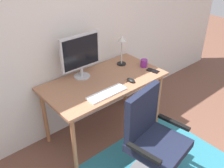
{
  "coord_description": "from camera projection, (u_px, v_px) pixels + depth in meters",
  "views": [
    {
      "loc": [
        -1.15,
        -0.07,
        2.09
      ],
      "look_at": [
        0.21,
        1.53,
        0.83
      ],
      "focal_mm": 40.2,
      "sensor_mm": 36.0,
      "label": 1
    }
  ],
  "objects": [
    {
      "name": "computer_mouse",
      "position": [
        131.0,
        80.0,
        2.68
      ],
      "size": [
        0.06,
        0.1,
        0.03
      ],
      "primitive_type": "ellipsoid",
      "color": "black",
      "rests_on": "desk"
    },
    {
      "name": "cell_phone",
      "position": [
        153.0,
        71.0,
        2.89
      ],
      "size": [
        0.1,
        0.15,
        0.01
      ],
      "primitive_type": "cube",
      "rotation": [
        0.0,
        0.0,
        0.22
      ],
      "color": "black",
      "rests_on": "desk"
    },
    {
      "name": "monitor",
      "position": [
        80.0,
        53.0,
        2.63
      ],
      "size": [
        0.47,
        0.18,
        0.49
      ],
      "color": "#B2B2B7",
      "rests_on": "desk"
    },
    {
      "name": "desk",
      "position": [
        104.0,
        86.0,
        2.76
      ],
      "size": [
        1.34,
        0.7,
        0.73
      ],
      "color": "#A06B4D",
      "rests_on": "ground"
    },
    {
      "name": "office_chair",
      "position": [
        153.0,
        148.0,
        2.31
      ],
      "size": [
        0.59,
        0.53,
        0.96
      ],
      "rotation": [
        0.0,
        0.0,
        0.16
      ],
      "color": "slate",
      "rests_on": "ground"
    },
    {
      "name": "desk_lamp",
      "position": [
        122.0,
        45.0,
        2.92
      ],
      "size": [
        0.11,
        0.11,
        0.36
      ],
      "color": "black",
      "rests_on": "desk"
    },
    {
      "name": "keyboard",
      "position": [
        107.0,
        93.0,
        2.47
      ],
      "size": [
        0.43,
        0.13,
        0.02
      ],
      "primitive_type": "cube",
      "color": "white",
      "rests_on": "desk"
    },
    {
      "name": "coffee_cup",
      "position": [
        144.0,
        63.0,
        2.97
      ],
      "size": [
        0.08,
        0.08,
        0.09
      ],
      "primitive_type": "cylinder",
      "color": "#7A2684",
      "rests_on": "desk"
    },
    {
      "name": "wall_back",
      "position": [
        53.0,
        25.0,
        2.53
      ],
      "size": [
        6.0,
        0.1,
        2.6
      ],
      "primitive_type": "cube",
      "color": "silver",
      "rests_on": "ground"
    }
  ]
}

